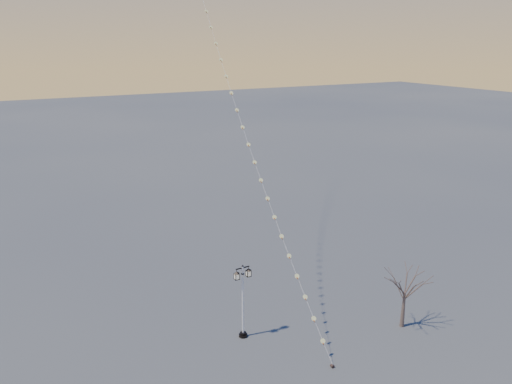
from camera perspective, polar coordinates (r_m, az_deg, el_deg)
ground at (r=30.30m, az=5.57°, el=-18.21°), size 300.00×300.00×0.00m
street_lamp at (r=30.82m, az=-1.49°, el=-11.76°), size 1.20×0.53×4.73m
bare_tree at (r=32.97m, az=16.42°, el=-9.80°), size 2.58×2.58×4.29m
kite_train at (r=40.03m, az=-4.03°, el=18.20°), size 3.63×35.09×37.02m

